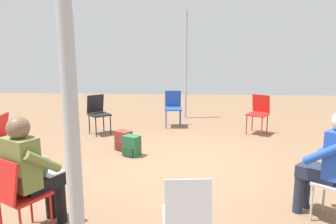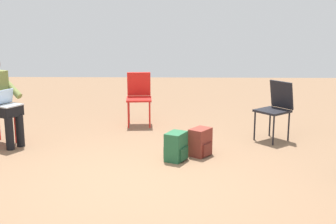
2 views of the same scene
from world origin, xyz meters
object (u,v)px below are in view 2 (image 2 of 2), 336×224
object	(u,v)px
chair_southeast	(276,106)
chair_east	(139,95)
backpack_near_laptop_user	(176,148)
backpack_by_empty_chair	(200,144)

from	to	relation	value
chair_southeast	chair_east	bearing A→B (deg)	27.20
chair_east	backpack_near_laptop_user	world-z (taller)	chair_east
backpack_near_laptop_user	backpack_by_empty_chair	size ratio (longest dim) A/B	1.00
chair_southeast	backpack_near_laptop_user	distance (m)	1.76
chair_east	backpack_by_empty_chair	bearing A→B (deg)	115.40
chair_southeast	backpack_by_empty_chair	bearing A→B (deg)	84.58
chair_east	backpack_by_empty_chair	xyz separation A→B (m)	(-1.63, -0.92, -0.34)
chair_east	backpack_near_laptop_user	bearing A→B (deg)	104.23
chair_southeast	backpack_by_empty_chair	size ratio (longest dim) A/B	2.36
chair_east	backpack_near_laptop_user	distance (m)	1.96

